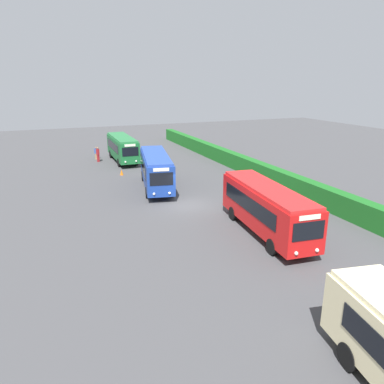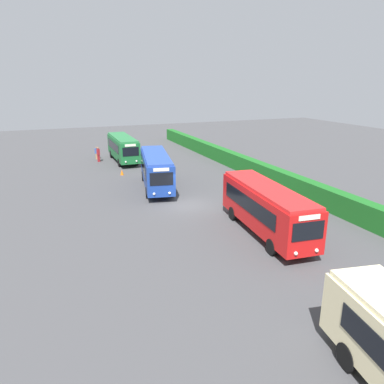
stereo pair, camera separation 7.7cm
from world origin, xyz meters
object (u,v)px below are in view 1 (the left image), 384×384
bus_blue (156,169)px  person_left (96,153)px  person_center (98,154)px  traffic_cone (122,172)px  bus_green (122,147)px  bus_red (266,207)px

bus_blue → person_left: 16.27m
person_center → traffic_cone: 8.03m
traffic_cone → bus_blue: bearing=17.9°
bus_green → bus_blue: (13.20, 0.40, 0.08)m
person_center → traffic_cone: (7.89, 1.32, -0.71)m
person_left → person_center: size_ratio=0.87×
bus_green → person_left: size_ratio=5.67×
bus_red → person_left: size_ratio=6.06×
bus_green → bus_red: bearing=9.1°
bus_green → person_center: (-0.99, -2.96, -0.82)m
bus_green → bus_red: size_ratio=0.93×
bus_blue → bus_red: bearing=26.7°
bus_blue → person_center: bearing=-155.2°
bus_blue → traffic_cone: (-6.30, -2.04, -1.60)m
bus_green → person_center: size_ratio=4.91×
bus_blue → traffic_cone: 6.82m
bus_blue → traffic_cone: bus_blue is taller
bus_green → person_center: bearing=-107.9°
bus_green → traffic_cone: size_ratio=15.44×
bus_green → traffic_cone: 7.25m
person_left → bus_red: bearing=-151.3°
traffic_cone → bus_red: bearing=16.1°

